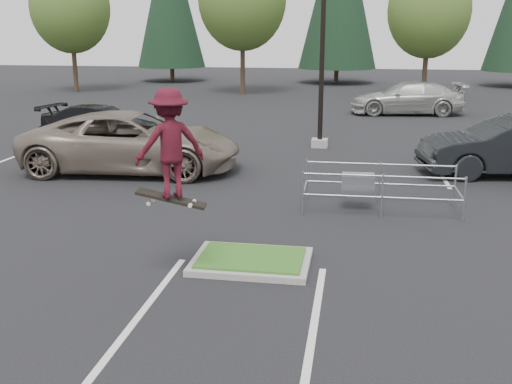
% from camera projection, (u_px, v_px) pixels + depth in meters
% --- Properties ---
extents(ground, '(120.00, 120.00, 0.00)m').
position_uv_depth(ground, '(251.00, 264.00, 11.31)').
color(ground, black).
rests_on(ground, ground).
extents(grass_median, '(2.20, 1.60, 0.16)m').
position_uv_depth(grass_median, '(251.00, 261.00, 11.29)').
color(grass_median, gray).
rests_on(grass_median, ground).
extents(stall_lines, '(22.62, 17.60, 0.01)m').
position_uv_depth(stall_lines, '(242.00, 183.00, 17.26)').
color(stall_lines, silver).
rests_on(stall_lines, ground).
extents(light_pole, '(0.70, 0.60, 10.12)m').
position_uv_depth(light_pole, '(323.00, 22.00, 21.45)').
color(light_pole, gray).
rests_on(light_pole, ground).
extents(decid_a, '(5.44, 5.44, 8.91)m').
position_uv_depth(decid_a, '(71.00, 10.00, 41.33)').
color(decid_a, '#38281C').
rests_on(decid_a, ground).
extents(decid_b, '(5.89, 5.89, 9.64)m').
position_uv_depth(decid_b, '(242.00, 2.00, 39.75)').
color(decid_b, '#38281C').
rests_on(decid_b, ground).
extents(decid_c, '(5.12, 5.12, 8.38)m').
position_uv_depth(decid_c, '(429.00, 14.00, 37.35)').
color(decid_c, '#38281C').
rests_on(decid_c, ground).
extents(cart_corral, '(3.78, 1.42, 1.06)m').
position_uv_depth(cart_corral, '(363.00, 183.00, 14.60)').
color(cart_corral, '#96999F').
rests_on(cart_corral, ground).
extents(skateboarder, '(1.35, 1.22, 2.02)m').
position_uv_depth(skateboarder, '(169.00, 144.00, 9.91)').
color(skateboarder, black).
rests_on(skateboarder, ground).
extents(car_l_tan, '(6.88, 3.58, 1.85)m').
position_uv_depth(car_l_tan, '(132.00, 142.00, 18.54)').
color(car_l_tan, '#78695C').
rests_on(car_l_tan, ground).
extents(car_l_black, '(5.27, 2.82, 1.45)m').
position_uv_depth(car_l_black, '(101.00, 124.00, 23.35)').
color(car_l_black, black).
rests_on(car_l_black, ground).
extents(car_r_charc, '(5.61, 2.73, 1.77)m').
position_uv_depth(car_r_charc, '(512.00, 147.00, 18.03)').
color(car_r_charc, black).
rests_on(car_r_charc, ground).
extents(car_far_silver, '(5.97, 2.91, 1.67)m').
position_uv_depth(car_far_silver, '(408.00, 98.00, 31.18)').
color(car_far_silver, '#B5B5AF').
rests_on(car_far_silver, ground).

